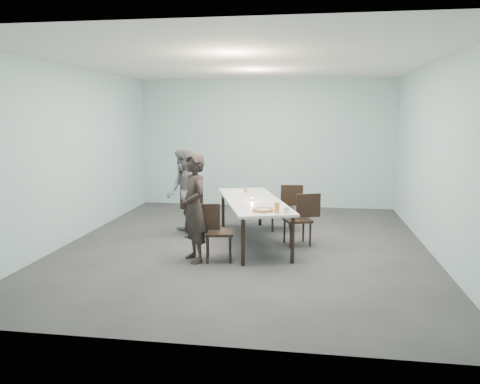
# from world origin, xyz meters

# --- Properties ---
(ground) EXTENTS (7.00, 7.00, 0.00)m
(ground) POSITION_xyz_m (0.00, 0.00, 0.00)
(ground) COLOR #333335
(ground) RESTS_ON ground
(room_shell) EXTENTS (6.02, 7.02, 3.01)m
(room_shell) POSITION_xyz_m (0.00, 0.00, 2.03)
(room_shell) COLOR #A7CED2
(room_shell) RESTS_ON ground
(table) EXTENTS (1.64, 2.75, 0.75)m
(table) POSITION_xyz_m (0.11, 0.20, 0.69)
(table) COLOR white
(table) RESTS_ON ground
(chair_near_left) EXTENTS (0.64, 0.49, 0.87)m
(chair_near_left) POSITION_xyz_m (-0.35, -0.88, 0.50)
(chair_near_left) COLOR black
(chair_near_left) RESTS_ON ground
(chair_far_left) EXTENTS (0.63, 0.47, 0.87)m
(chair_far_left) POSITION_xyz_m (-0.95, 0.61, 0.50)
(chair_far_left) COLOR black
(chair_far_left) RESTS_ON ground
(chair_near_right) EXTENTS (0.65, 0.54, 0.87)m
(chair_near_right) POSITION_xyz_m (0.95, 0.19, 0.50)
(chair_near_right) COLOR black
(chair_near_right) RESTS_ON ground
(chair_far_right) EXTENTS (0.63, 0.46, 0.87)m
(chair_far_right) POSITION_xyz_m (0.62, 1.18, 0.50)
(chair_far_right) COLOR black
(chair_far_right) RESTS_ON ground
(diner_near) EXTENTS (0.66, 0.71, 1.63)m
(diner_near) POSITION_xyz_m (-0.63, -0.95, 0.81)
(diner_near) COLOR black
(diner_near) RESTS_ON ground
(diner_far) EXTENTS (0.90, 0.97, 1.60)m
(diner_far) POSITION_xyz_m (-1.17, 0.50, 0.80)
(diner_far) COLOR slate
(diner_far) RESTS_ON ground
(pizza) EXTENTS (0.34, 0.34, 0.04)m
(pizza) POSITION_xyz_m (0.38, -0.75, 0.77)
(pizza) COLOR white
(pizza) RESTS_ON table
(side_plate) EXTENTS (0.18, 0.18, 0.01)m
(side_plate) POSITION_xyz_m (0.44, -0.37, 0.76)
(side_plate) COLOR white
(side_plate) RESTS_ON table
(beer_glass) EXTENTS (0.08, 0.08, 0.15)m
(beer_glass) POSITION_xyz_m (0.59, -0.81, 0.82)
(beer_glass) COLOR orange
(beer_glass) RESTS_ON table
(water_tumbler) EXTENTS (0.08, 0.08, 0.09)m
(water_tumbler) POSITION_xyz_m (0.73, -0.81, 0.80)
(water_tumbler) COLOR silver
(water_tumbler) RESTS_ON table
(tealight) EXTENTS (0.06, 0.06, 0.05)m
(tealight) POSITION_xyz_m (0.11, 0.11, 0.77)
(tealight) COLOR silver
(tealight) RESTS_ON table
(amber_tumbler) EXTENTS (0.07, 0.07, 0.08)m
(amber_tumbler) POSITION_xyz_m (-0.11, 0.91, 0.79)
(amber_tumbler) COLOR orange
(amber_tumbler) RESTS_ON table
(menu) EXTENTS (0.35, 0.30, 0.01)m
(menu) POSITION_xyz_m (-0.22, 0.96, 0.75)
(menu) COLOR silver
(menu) RESTS_ON table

